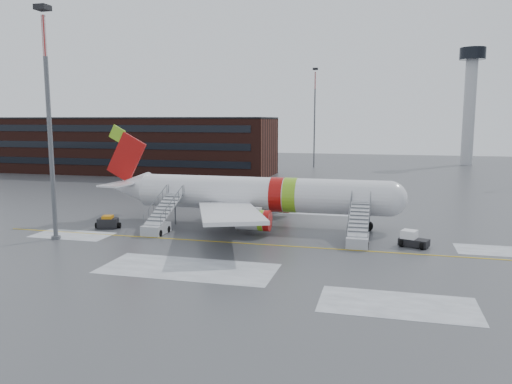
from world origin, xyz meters
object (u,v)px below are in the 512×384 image
(airliner, at_px, (252,194))
(pushback_tug, at_px, (412,239))
(airstair_aft, at_px, (159,222))
(airstair_fwd, at_px, (358,233))
(light_mast_near, at_px, (49,121))
(baggage_tractor, at_px, (108,223))

(airliner, height_order, pushback_tug, airliner)
(airstair_aft, height_order, pushback_tug, airstair_aft)
(airstair_fwd, distance_m, light_mast_near, 31.56)
(airstair_aft, distance_m, light_mast_near, 14.68)
(airliner, height_order, baggage_tractor, airliner)
(airstair_fwd, distance_m, airstair_aft, 20.56)
(airliner, bearing_deg, pushback_tug, -19.57)
(airstair_aft, height_order, baggage_tractor, airstair_aft)
(pushback_tug, bearing_deg, airliner, 160.43)
(airliner, bearing_deg, airstair_aft, -142.19)
(airstair_fwd, bearing_deg, pushback_tug, 5.29)
(airstair_fwd, relative_size, pushback_tug, 2.61)
(airstair_fwd, relative_size, light_mast_near, 0.34)
(airstair_aft, bearing_deg, pushback_tug, 1.03)
(baggage_tractor, bearing_deg, airstair_aft, -4.30)
(airstair_fwd, distance_m, pushback_tug, 4.99)
(pushback_tug, height_order, baggage_tractor, pushback_tug)
(light_mast_near, bearing_deg, airstair_fwd, 10.14)
(airliner, xyz_separation_m, airstair_fwd, (12.14, -6.54, -2.35))
(airstair_fwd, xyz_separation_m, light_mast_near, (-29.25, -5.23, 10.61))
(baggage_tractor, height_order, light_mast_near, light_mast_near)
(pushback_tug, bearing_deg, light_mast_near, -170.56)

